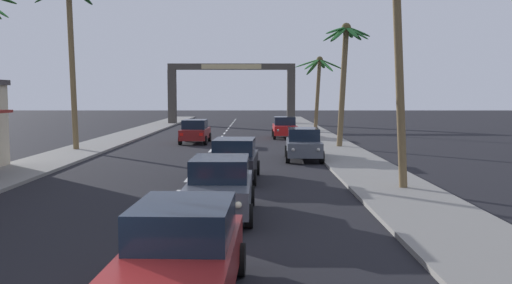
# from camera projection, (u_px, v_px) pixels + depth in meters

# --- Properties ---
(sidewalk_right) EXTENTS (3.20, 110.00, 0.14)m
(sidewalk_right) POSITION_uv_depth(u_px,v_px,m) (356.00, 164.00, 27.19)
(sidewalk_right) COLOR gray
(sidewalk_right) RESTS_ON ground
(sidewalk_left) EXTENTS (3.20, 110.00, 0.14)m
(sidewalk_left) POSITION_uv_depth(u_px,v_px,m) (38.00, 164.00, 27.14)
(sidewalk_left) COLOR gray
(sidewalk_left) RESTS_ON ground
(lane_markings) EXTENTS (4.28, 88.45, 0.01)m
(lane_markings) POSITION_uv_depth(u_px,v_px,m) (206.00, 164.00, 27.58)
(lane_markings) COLOR silver
(lane_markings) RESTS_ON ground
(sedan_lead_at_stop_bar) EXTENTS (2.06, 4.49, 1.68)m
(sedan_lead_at_stop_bar) POSITION_uv_depth(u_px,v_px,m) (181.00, 253.00, 9.29)
(sedan_lead_at_stop_bar) COLOR maroon
(sedan_lead_at_stop_bar) RESTS_ON ground
(sedan_third_in_queue) EXTENTS (1.98, 4.47, 1.68)m
(sedan_third_in_queue) POSITION_uv_depth(u_px,v_px,m) (218.00, 186.00, 15.92)
(sedan_third_in_queue) COLOR #4C515B
(sedan_third_in_queue) RESTS_ON ground
(sedan_fifth_in_queue) EXTENTS (2.11, 4.51, 1.68)m
(sedan_fifth_in_queue) POSITION_uv_depth(u_px,v_px,m) (233.00, 159.00, 22.56)
(sedan_fifth_in_queue) COLOR black
(sedan_fifth_in_queue) RESTS_ON ground
(sedan_oncoming_far) EXTENTS (2.00, 4.47, 1.68)m
(sedan_oncoming_far) POSITION_uv_depth(u_px,v_px,m) (194.00, 131.00, 39.32)
(sedan_oncoming_far) COLOR maroon
(sedan_oncoming_far) RESTS_ON ground
(sedan_parked_nearest_kerb) EXTENTS (1.96, 4.46, 1.68)m
(sedan_parked_nearest_kerb) POSITION_uv_depth(u_px,v_px,m) (283.00, 127.00, 44.02)
(sedan_parked_nearest_kerb) COLOR red
(sedan_parked_nearest_kerb) RESTS_ON ground
(sedan_parked_mid_kerb) EXTENTS (2.07, 4.50, 1.68)m
(sedan_parked_mid_kerb) POSITION_uv_depth(u_px,v_px,m) (302.00, 144.00, 29.44)
(sedan_parked_mid_kerb) COLOR #4C515B
(sedan_parked_mid_kerb) RESTS_ON ground
(palm_left_third) EXTENTS (4.22, 3.85, 10.27)m
(palm_left_third) POSITION_uv_depth(u_px,v_px,m) (68.00, 33.00, 33.29)
(palm_left_third) COLOR brown
(palm_left_third) RESTS_ON ground
(palm_right_second) EXTENTS (3.92, 3.50, 8.90)m
(palm_right_second) POSITION_uv_depth(u_px,v_px,m) (396.00, 7.00, 19.49)
(palm_right_second) COLOR brown
(palm_right_second) RESTS_ON ground
(palm_right_third) EXTENTS (3.14, 3.09, 7.98)m
(palm_right_third) POSITION_uv_depth(u_px,v_px,m) (343.00, 59.00, 35.29)
(palm_right_third) COLOR brown
(palm_right_third) RESTS_ON ground
(palm_right_farthest) EXTENTS (4.67, 4.38, 6.92)m
(palm_right_farthest) POSITION_uv_depth(u_px,v_px,m) (317.00, 77.00, 51.08)
(palm_right_farthest) COLOR brown
(palm_right_farthest) RESTS_ON ground
(town_gateway_arch) EXTENTS (14.55, 0.90, 6.94)m
(town_gateway_arch) POSITION_uv_depth(u_px,v_px,m) (230.00, 85.00, 63.61)
(town_gateway_arch) COLOR #423D38
(town_gateway_arch) RESTS_ON ground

